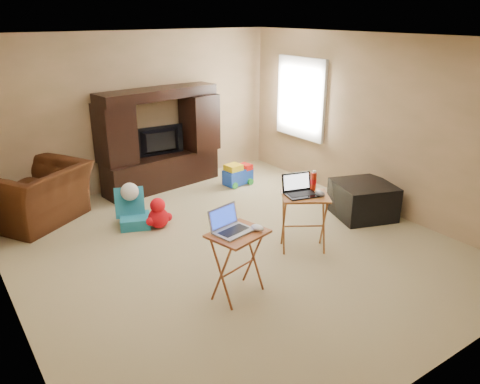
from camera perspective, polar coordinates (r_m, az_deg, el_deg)
floor at (r=5.92m, az=-1.11°, el=-6.66°), size 5.50×5.50×0.00m
ceiling at (r=5.24m, az=-1.31°, el=18.28°), size 5.50×5.50×0.00m
wall_back at (r=7.83m, az=-12.59°, el=9.51°), size 5.00×0.00×5.00m
wall_front at (r=3.64m, az=23.65°, el=-5.29°), size 5.00×0.00×5.00m
wall_right at (r=7.10m, az=16.01°, el=8.04°), size 0.00×5.50×5.50m
window_pane at (r=8.11m, az=7.51°, el=11.30°), size 0.00×1.20×1.20m
window_frame at (r=8.09m, az=7.40°, el=11.29°), size 0.06×1.14×1.34m
entertainment_center at (r=7.78m, az=-9.71°, el=6.37°), size 2.05×0.75×1.64m
television at (r=7.75m, az=-9.58°, el=6.08°), size 0.84×0.15×0.48m
recliner at (r=7.02m, az=-23.55°, el=-0.31°), size 1.63×1.58×0.81m
child_rocker at (r=6.51m, az=-12.78°, el=-1.97°), size 0.54×0.57×0.53m
plush_toy at (r=6.43m, az=-9.94°, el=-2.51°), size 0.39×0.33×0.43m
push_toy at (r=7.94m, az=-0.26°, el=2.24°), size 0.54×0.42×0.38m
ottoman at (r=6.92m, az=14.75°, el=-0.92°), size 0.97×0.97×0.49m
tray_table_left at (r=4.82m, az=-0.26°, el=-8.80°), size 0.64×0.56×0.72m
tray_table_right at (r=5.76m, az=7.77°, el=-3.71°), size 0.70×0.67×0.72m
laptop_left at (r=4.60m, az=-0.79°, el=-3.59°), size 0.43×0.37×0.24m
laptop_right at (r=5.57m, az=7.57°, el=0.73°), size 0.44×0.39×0.24m
mouse_left at (r=4.68m, az=2.14°, el=-4.37°), size 0.12×0.16×0.06m
mouse_right at (r=5.62m, az=9.77°, el=-0.20°), size 0.13×0.16×0.06m
water_bottle at (r=5.77m, az=8.94°, el=1.28°), size 0.07×0.07×0.22m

